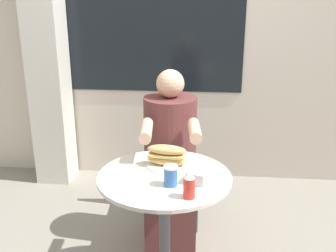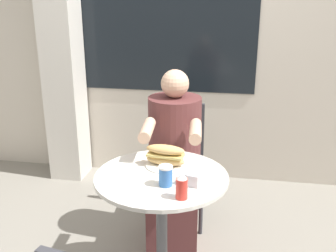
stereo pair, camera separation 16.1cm
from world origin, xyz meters
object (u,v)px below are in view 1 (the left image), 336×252
object	(u,v)px
seated_diner	(170,172)
drink_cup	(171,176)
diner_chair	(173,151)
sandwich_on_plate	(166,157)
condiment_bottle	(189,186)
cafe_table	(165,210)

from	to	relation	value
seated_diner	drink_cup	size ratio (longest dim) A/B	11.74
diner_chair	seated_diner	bearing A→B (deg)	86.77
seated_diner	drink_cup	xyz separation A→B (m)	(0.06, -0.64, 0.28)
sandwich_on_plate	drink_cup	distance (m)	0.23
drink_cup	condiment_bottle	bearing A→B (deg)	-50.33
drink_cup	seated_diner	bearing A→B (deg)	95.11
cafe_table	drink_cup	distance (m)	0.28
drink_cup	cafe_table	bearing A→B (deg)	110.90
seated_diner	condiment_bottle	size ratio (longest dim) A/B	9.49
sandwich_on_plate	condiment_bottle	xyz separation A→B (m)	(0.14, -0.33, 0.01)
sandwich_on_plate	diner_chair	bearing A→B (deg)	91.92
diner_chair	sandwich_on_plate	bearing A→B (deg)	86.85
cafe_table	drink_cup	size ratio (longest dim) A/B	7.39
cafe_table	seated_diner	size ratio (longest dim) A/B	0.63
diner_chair	condiment_bottle	distance (m)	1.15
cafe_table	seated_diner	bearing A→B (deg)	91.74
seated_diner	sandwich_on_plate	size ratio (longest dim) A/B	5.43
diner_chair	sandwich_on_plate	distance (m)	0.81
cafe_table	diner_chair	xyz separation A→B (m)	(-0.03, 0.88, -0.03)
cafe_table	diner_chair	world-z (taller)	diner_chair
condiment_bottle	diner_chair	bearing A→B (deg)	98.40
drink_cup	condiment_bottle	distance (m)	0.15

